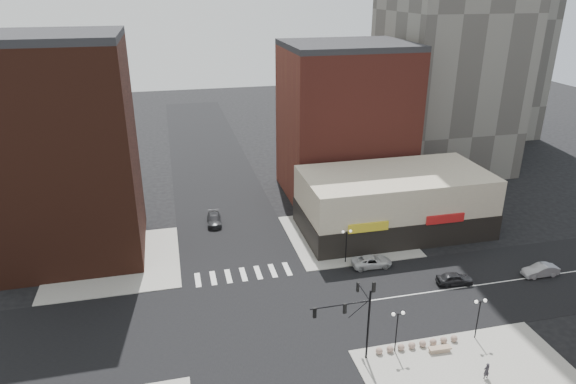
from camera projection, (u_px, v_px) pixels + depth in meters
name	position (u px, v px, depth m)	size (l,w,h in m)	color
ground	(257.00, 317.00, 50.61)	(240.00, 240.00, 0.00)	black
road_ew	(257.00, 317.00, 50.60)	(200.00, 14.00, 0.02)	black
road_ns	(257.00, 317.00, 50.60)	(14.00, 200.00, 0.02)	black
sidewalk_nw	(114.00, 262.00, 60.51)	(15.00, 15.00, 0.12)	gray
sidewalk_ne	(347.00, 236.00, 66.77)	(15.00, 15.00, 0.12)	gray
building_nw	(62.00, 154.00, 58.43)	(16.00, 15.00, 25.00)	#3D1D13
building_ne_midrise	(345.00, 123.00, 77.11)	(18.00, 15.00, 22.00)	maroon
building_ne_row	(393.00, 207.00, 67.40)	(24.20, 12.20, 8.00)	#C1B599
traffic_signal	(357.00, 310.00, 43.24)	(5.59, 3.09, 7.77)	black
street_lamp_se_a	(397.00, 322.00, 44.54)	(1.22, 0.32, 4.16)	black
street_lamp_se_b	(479.00, 309.00, 46.26)	(1.22, 0.32, 4.16)	black
street_lamp_ne	(347.00, 238.00, 59.16)	(1.22, 0.32, 4.16)	black
bollard_row	(417.00, 344.00, 46.09)	(7.97, 0.62, 0.62)	#856B5C
white_suv	(372.00, 261.00, 59.38)	(2.17, 4.70, 1.31)	silver
dark_sedan_east	(455.00, 279.00, 55.89)	(1.60, 3.97, 1.35)	black
silver_sedan	(540.00, 270.00, 57.49)	(1.44, 4.13, 1.36)	gray
dark_sedan_north	(214.00, 219.00, 69.88)	(1.87, 4.61, 1.34)	black
pedestrian	(486.00, 371.00, 42.30)	(0.56, 0.37, 1.53)	#28252B
stone_bench	(440.00, 349.00, 45.57)	(2.05, 0.72, 0.47)	#9F856D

